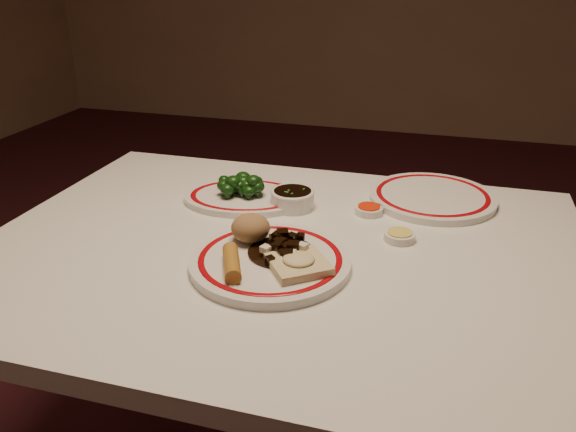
# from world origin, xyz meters

# --- Properties ---
(dining_table) EXTENTS (1.20, 0.90, 0.75)m
(dining_table) POSITION_xyz_m (0.00, 0.00, 0.66)
(dining_table) COLOR white
(dining_table) RESTS_ON ground
(main_plate) EXTENTS (0.34, 0.34, 0.02)m
(main_plate) POSITION_xyz_m (0.00, -0.09, 0.76)
(main_plate) COLOR silver
(main_plate) RESTS_ON dining_table
(rice_mound) EXTENTS (0.08, 0.08, 0.05)m
(rice_mound) POSITION_xyz_m (-0.05, -0.03, 0.80)
(rice_mound) COLOR #9A7348
(rice_mound) RESTS_ON main_plate
(spring_roll) EXTENTS (0.07, 0.11, 0.03)m
(spring_roll) POSITION_xyz_m (-0.05, -0.15, 0.78)
(spring_roll) COLOR #B67D2C
(spring_roll) RESTS_ON main_plate
(fried_wonton) EXTENTS (0.14, 0.14, 0.03)m
(fried_wonton) POSITION_xyz_m (0.07, -0.11, 0.78)
(fried_wonton) COLOR beige
(fried_wonton) RESTS_ON main_plate
(stirfry_heap) EXTENTS (0.13, 0.13, 0.03)m
(stirfry_heap) POSITION_xyz_m (0.02, -0.06, 0.78)
(stirfry_heap) COLOR black
(stirfry_heap) RESTS_ON main_plate
(broccoli_plate) EXTENTS (0.33, 0.30, 0.02)m
(broccoli_plate) POSITION_xyz_m (-0.15, 0.19, 0.76)
(broccoli_plate) COLOR silver
(broccoli_plate) RESTS_ON dining_table
(broccoli_pile) EXTENTS (0.12, 0.09, 0.05)m
(broccoli_pile) POSITION_xyz_m (-0.15, 0.19, 0.79)
(broccoli_pile) COLOR #23471C
(broccoli_pile) RESTS_ON broccoli_plate
(soy_bowl) EXTENTS (0.10, 0.10, 0.04)m
(soy_bowl) POSITION_xyz_m (-0.03, 0.18, 0.77)
(soy_bowl) COLOR silver
(soy_bowl) RESTS_ON dining_table
(sweet_sour_dish) EXTENTS (0.06, 0.06, 0.02)m
(sweet_sour_dish) POSITION_xyz_m (0.15, 0.20, 0.76)
(sweet_sour_dish) COLOR silver
(sweet_sour_dish) RESTS_ON dining_table
(mustard_dish) EXTENTS (0.06, 0.06, 0.02)m
(mustard_dish) POSITION_xyz_m (0.23, 0.09, 0.76)
(mustard_dish) COLOR silver
(mustard_dish) RESTS_ON dining_table
(far_plate) EXTENTS (0.34, 0.34, 0.02)m
(far_plate) POSITION_xyz_m (0.28, 0.32, 0.76)
(far_plate) COLOR silver
(far_plate) RESTS_ON dining_table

